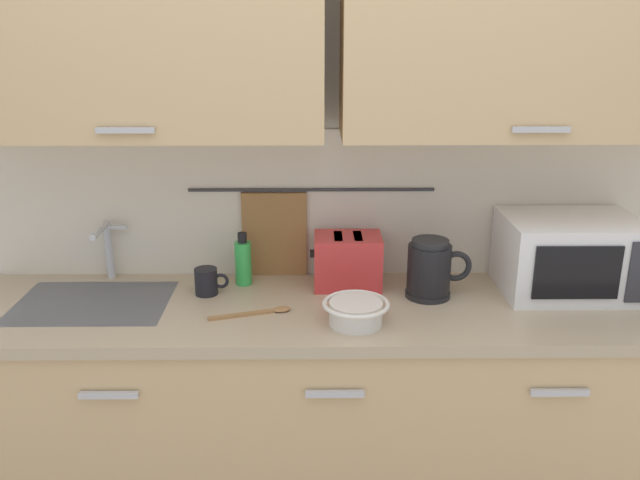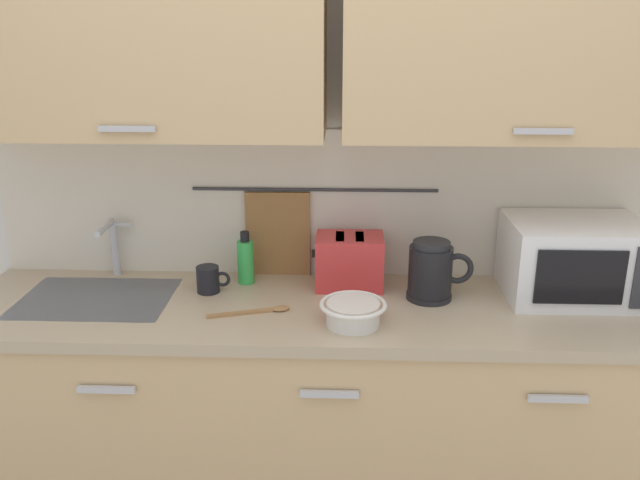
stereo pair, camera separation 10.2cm
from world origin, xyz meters
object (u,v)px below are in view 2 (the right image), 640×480
at_px(microwave, 574,259).
at_px(electric_kettle, 431,271).
at_px(wooden_spoon, 259,311).
at_px(mixing_bowl, 353,312).
at_px(toaster, 349,261).
at_px(mug_near_sink, 209,279).
at_px(dish_soap_bottle, 246,260).

height_order(microwave, electric_kettle, microwave).
bearing_deg(microwave, electric_kettle, -174.94).
bearing_deg(wooden_spoon, microwave, 9.83).
xyz_separation_m(mixing_bowl, toaster, (-0.01, 0.32, 0.05)).
distance_m(microwave, mixing_bowl, 0.81).
bearing_deg(electric_kettle, mug_near_sink, 178.02).
bearing_deg(mixing_bowl, mug_near_sink, 154.02).
bearing_deg(dish_soap_bottle, toaster, -2.97).
bearing_deg(toaster, wooden_spoon, -140.77).
bearing_deg(mixing_bowl, microwave, 19.09).
xyz_separation_m(dish_soap_bottle, toaster, (0.38, -0.02, 0.01)).
xyz_separation_m(microwave, toaster, (-0.78, 0.06, -0.04)).
height_order(mixing_bowl, toaster, toaster).
height_order(microwave, wooden_spoon, microwave).
bearing_deg(mixing_bowl, dish_soap_bottle, 138.68).
relative_size(electric_kettle, dish_soap_bottle, 1.16).
bearing_deg(dish_soap_bottle, wooden_spoon, -73.30).
relative_size(mug_near_sink, toaster, 0.47).
bearing_deg(toaster, microwave, -4.29).
bearing_deg(electric_kettle, mixing_bowl, -140.76).
relative_size(dish_soap_bottle, toaster, 0.77).
xyz_separation_m(microwave, electric_kettle, (-0.49, -0.04, -0.03)).
distance_m(microwave, wooden_spoon, 1.10).
xyz_separation_m(dish_soap_bottle, mixing_bowl, (0.39, -0.34, -0.04)).
relative_size(mixing_bowl, wooden_spoon, 0.79).
distance_m(dish_soap_bottle, toaster, 0.38).
bearing_deg(mug_near_sink, mixing_bowl, -25.98).
height_order(microwave, toaster, microwave).
bearing_deg(toaster, mug_near_sink, -171.44).
bearing_deg(mixing_bowl, toaster, 91.93).
relative_size(toaster, wooden_spoon, 0.94).
distance_m(microwave, mug_near_sink, 1.28).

